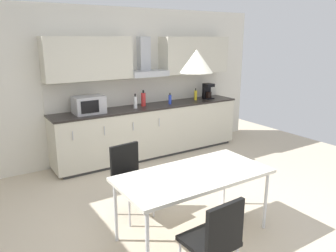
# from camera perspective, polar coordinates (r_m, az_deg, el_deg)

# --- Properties ---
(ground_plane) EXTENTS (8.63, 7.86, 0.02)m
(ground_plane) POSITION_cam_1_polar(r_m,az_deg,el_deg) (3.92, 2.32, -17.49)
(ground_plane) COLOR beige
(wall_back) EXTENTS (6.90, 0.10, 2.61)m
(wall_back) POSITION_cam_1_polar(r_m,az_deg,el_deg) (5.75, -13.05, 6.75)
(wall_back) COLOR silver
(wall_back) RESTS_ON ground_plane
(kitchen_counter) EXTENTS (3.55, 0.61, 0.93)m
(kitchen_counter) POSITION_cam_1_polar(r_m,az_deg,el_deg) (6.00, -3.02, -0.76)
(kitchen_counter) COLOR #333333
(kitchen_counter) RESTS_ON ground_plane
(backsplash_tile) EXTENTS (3.53, 0.02, 0.47)m
(backsplash_tile) POSITION_cam_1_polar(r_m,az_deg,el_deg) (6.09, -4.43, 6.15)
(backsplash_tile) COLOR silver
(backsplash_tile) RESTS_ON kitchen_counter
(upper_wall_cabinets) EXTENTS (3.53, 0.40, 0.68)m
(upper_wall_cabinets) POSITION_cam_1_polar(r_m,az_deg,el_deg) (5.89, -3.82, 11.87)
(upper_wall_cabinets) COLOR beige
(microwave) EXTENTS (0.48, 0.35, 0.28)m
(microwave) POSITION_cam_1_polar(r_m,az_deg,el_deg) (5.40, -13.64, 3.61)
(microwave) COLOR #ADADB2
(microwave) RESTS_ON kitchen_counter
(coffee_maker) EXTENTS (0.18, 0.19, 0.30)m
(coffee_maker) POSITION_cam_1_polar(r_m,az_deg,el_deg) (6.63, 6.90, 6.07)
(coffee_maker) COLOR black
(coffee_maker) RESTS_ON kitchen_counter
(bottle_red) EXTENTS (0.08, 0.08, 0.28)m
(bottle_red) POSITION_cam_1_polar(r_m,az_deg,el_deg) (5.86, -4.30, 4.67)
(bottle_red) COLOR red
(bottle_red) RESTS_ON kitchen_counter
(bottle_blue) EXTENTS (0.06, 0.06, 0.20)m
(bottle_blue) POSITION_cam_1_polar(r_m,az_deg,el_deg) (6.02, 0.34, 4.67)
(bottle_blue) COLOR blue
(bottle_blue) RESTS_ON kitchen_counter
(bottle_white) EXTENTS (0.06, 0.06, 0.25)m
(bottle_white) POSITION_cam_1_polar(r_m,az_deg,el_deg) (5.67, -5.71, 4.16)
(bottle_white) COLOR white
(bottle_white) RESTS_ON kitchen_counter
(bottle_yellow) EXTENTS (0.06, 0.06, 0.23)m
(bottle_yellow) POSITION_cam_1_polar(r_m,az_deg,el_deg) (6.44, 4.83, 5.40)
(bottle_yellow) COLOR yellow
(bottle_yellow) RESTS_ON kitchen_counter
(dining_table) EXTENTS (1.63, 0.80, 0.72)m
(dining_table) POSITION_cam_1_polar(r_m,az_deg,el_deg) (3.50, 4.52, -8.89)
(dining_table) COLOR silver
(dining_table) RESTS_ON ground_plane
(chair_far_left) EXTENTS (0.44, 0.44, 0.87)m
(chair_far_left) POSITION_cam_1_polar(r_m,az_deg,el_deg) (3.99, -6.76, -8.13)
(chair_far_left) COLOR black
(chair_far_left) RESTS_ON ground_plane
(chair_near_left) EXTENTS (0.42, 0.42, 0.87)m
(chair_near_left) POSITION_cam_1_polar(r_m,az_deg,el_deg) (2.84, 8.29, -18.56)
(chair_near_left) COLOR black
(chair_near_left) RESTS_ON ground_plane
(pendant_lamp) EXTENTS (0.32, 0.32, 0.22)m
(pendant_lamp) POSITION_cam_1_polar(r_m,az_deg,el_deg) (3.21, 4.97, 11.19)
(pendant_lamp) COLOR silver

